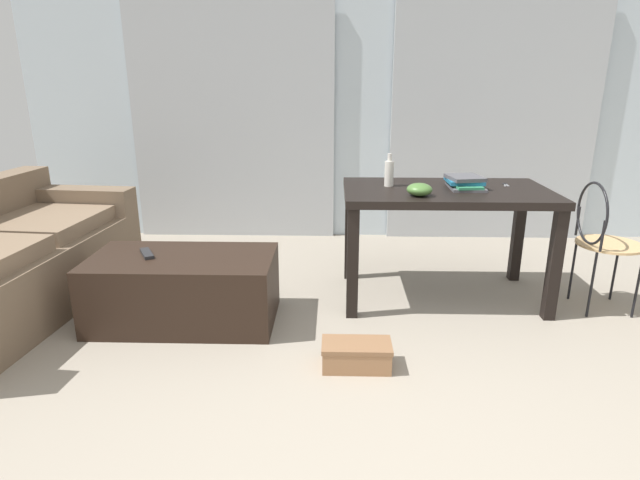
% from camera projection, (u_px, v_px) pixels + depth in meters
% --- Properties ---
extents(ground_plane, '(7.70, 7.70, 0.00)m').
position_uv_depth(ground_plane, '(374.00, 329.00, 3.10)').
color(ground_plane, gray).
extents(wall_back, '(6.04, 0.10, 2.52)m').
position_uv_depth(wall_back, '(363.00, 98.00, 4.63)').
color(wall_back, silver).
rests_on(wall_back, ground).
extents(curtains, '(4.13, 0.03, 2.10)m').
position_uv_depth(curtains, '(363.00, 123.00, 4.62)').
color(curtains, '#B2B7BC').
rests_on(curtains, ground).
extents(coffee_table, '(1.09, 0.59, 0.42)m').
position_uv_depth(coffee_table, '(184.00, 289.00, 3.16)').
color(coffee_table, black).
rests_on(coffee_table, ground).
extents(craft_table, '(1.32, 0.76, 0.75)m').
position_uv_depth(craft_table, '(446.00, 205.00, 3.38)').
color(craft_table, black).
rests_on(craft_table, ground).
extents(wire_chair, '(0.40, 0.40, 0.83)m').
position_uv_depth(wire_chair, '(601.00, 233.00, 3.25)').
color(wire_chair, tan).
rests_on(wire_chair, ground).
extents(bottle_near, '(0.06, 0.06, 0.21)m').
position_uv_depth(bottle_near, '(389.00, 173.00, 3.41)').
color(bottle_near, beige).
rests_on(bottle_near, craft_table).
extents(bowl, '(0.15, 0.15, 0.08)m').
position_uv_depth(bowl, '(419.00, 190.00, 3.14)').
color(bowl, '#477033').
rests_on(bowl, craft_table).
extents(book_stack, '(0.24, 0.31, 0.08)m').
position_uv_depth(book_stack, '(465.00, 182.00, 3.36)').
color(book_stack, '#4C4C51').
rests_on(book_stack, craft_table).
extents(scissors, '(0.05, 0.10, 0.00)m').
position_uv_depth(scissors, '(505.00, 184.00, 3.47)').
color(scissors, '#9EA0A5').
rests_on(scissors, craft_table).
extents(tv_remote_primary, '(0.14, 0.19, 0.02)m').
position_uv_depth(tv_remote_primary, '(147.00, 253.00, 3.12)').
color(tv_remote_primary, '#232326').
rests_on(tv_remote_primary, coffee_table).
extents(shoebox, '(0.36, 0.19, 0.14)m').
position_uv_depth(shoebox, '(356.00, 355.00, 2.68)').
color(shoebox, '#996B47').
rests_on(shoebox, ground).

